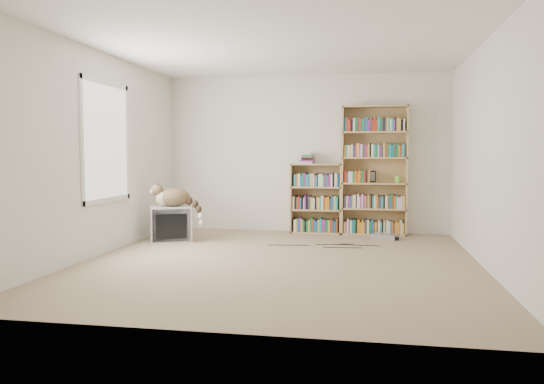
% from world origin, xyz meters
% --- Properties ---
extents(floor, '(4.50, 5.00, 0.01)m').
position_xyz_m(floor, '(0.00, 0.00, 0.00)').
color(floor, tan).
rests_on(floor, ground).
extents(wall_back, '(4.50, 0.02, 2.50)m').
position_xyz_m(wall_back, '(0.00, 2.50, 1.25)').
color(wall_back, silver).
rests_on(wall_back, floor).
extents(wall_front, '(4.50, 0.02, 2.50)m').
position_xyz_m(wall_front, '(0.00, -2.50, 1.25)').
color(wall_front, silver).
rests_on(wall_front, floor).
extents(wall_left, '(0.02, 5.00, 2.50)m').
position_xyz_m(wall_left, '(-2.25, 0.00, 1.25)').
color(wall_left, silver).
rests_on(wall_left, floor).
extents(wall_right, '(0.02, 5.00, 2.50)m').
position_xyz_m(wall_right, '(2.25, 0.00, 1.25)').
color(wall_right, silver).
rests_on(wall_right, floor).
extents(ceiling, '(4.50, 5.00, 0.02)m').
position_xyz_m(ceiling, '(0.00, 0.00, 2.50)').
color(ceiling, white).
rests_on(ceiling, wall_back).
extents(window, '(0.02, 1.22, 1.52)m').
position_xyz_m(window, '(-2.24, 0.20, 1.40)').
color(window, white).
rests_on(window, wall_left).
extents(crt_tv, '(0.73, 0.70, 0.50)m').
position_xyz_m(crt_tv, '(-1.80, 1.23, 0.25)').
color(crt_tv, '#ACACAF').
rests_on(crt_tv, floor).
extents(cat, '(0.81, 0.51, 0.57)m').
position_xyz_m(cat, '(-1.69, 1.20, 0.59)').
color(cat, '#342315').
rests_on(cat, crt_tv).
extents(bookcase_tall, '(0.99, 0.30, 1.98)m').
position_xyz_m(bookcase_tall, '(1.09, 2.36, 0.94)').
color(bookcase_tall, tan).
rests_on(bookcase_tall, floor).
extents(bookcase_short, '(0.80, 0.30, 1.10)m').
position_xyz_m(bookcase_short, '(0.19, 2.36, 0.51)').
color(bookcase_short, tan).
rests_on(bookcase_short, floor).
extents(book_stack, '(0.21, 0.27, 0.17)m').
position_xyz_m(book_stack, '(0.05, 2.34, 1.19)').
color(book_stack, '#AE2917').
rests_on(book_stack, bookcase_short).
extents(green_mug, '(0.09, 0.09, 0.10)m').
position_xyz_m(green_mug, '(1.44, 2.34, 0.86)').
color(green_mug, '#70CC3A').
rests_on(green_mug, bookcase_tall).
extents(framed_print, '(0.13, 0.05, 0.18)m').
position_xyz_m(framed_print, '(1.05, 2.44, 0.90)').
color(framed_print, black).
rests_on(framed_print, bookcase_tall).
extents(dvd_player, '(0.43, 0.37, 0.08)m').
position_xyz_m(dvd_player, '(1.24, 1.87, 0.04)').
color(dvd_player, '#A8A8AD').
rests_on(dvd_player, floor).
extents(wall_outlet, '(0.01, 0.08, 0.13)m').
position_xyz_m(wall_outlet, '(-2.24, 1.57, 0.32)').
color(wall_outlet, silver).
rests_on(wall_outlet, wall_left).
extents(floor_cables, '(1.20, 0.70, 0.01)m').
position_xyz_m(floor_cables, '(0.24, 1.26, 0.00)').
color(floor_cables, black).
rests_on(floor_cables, floor).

